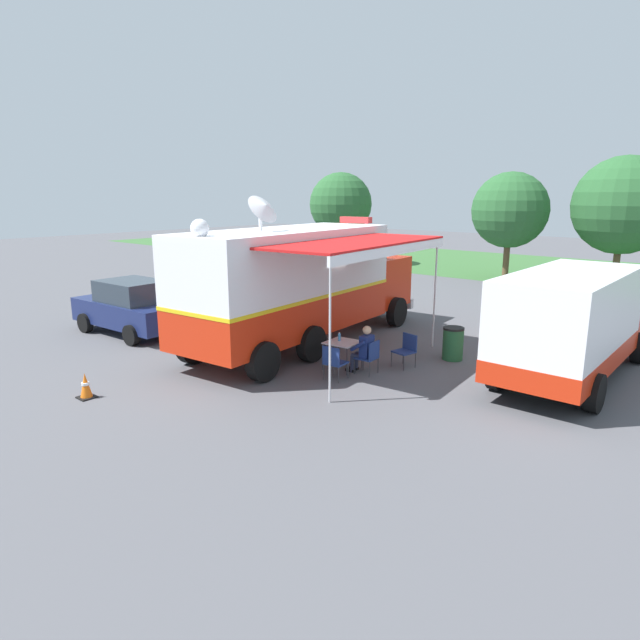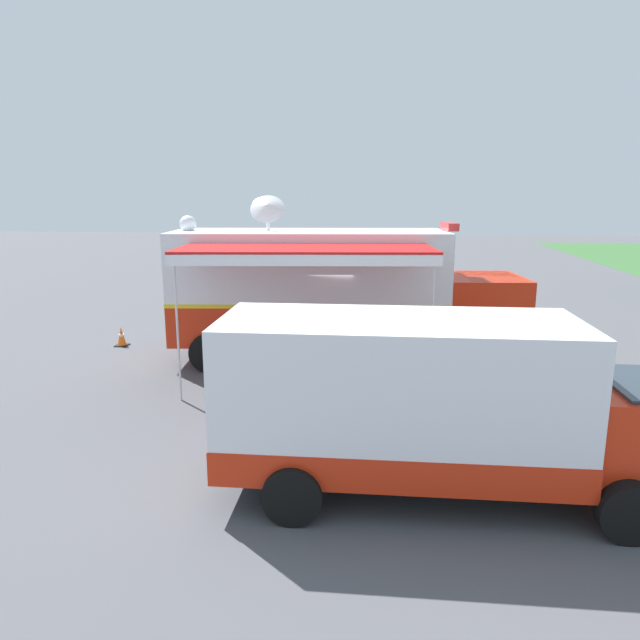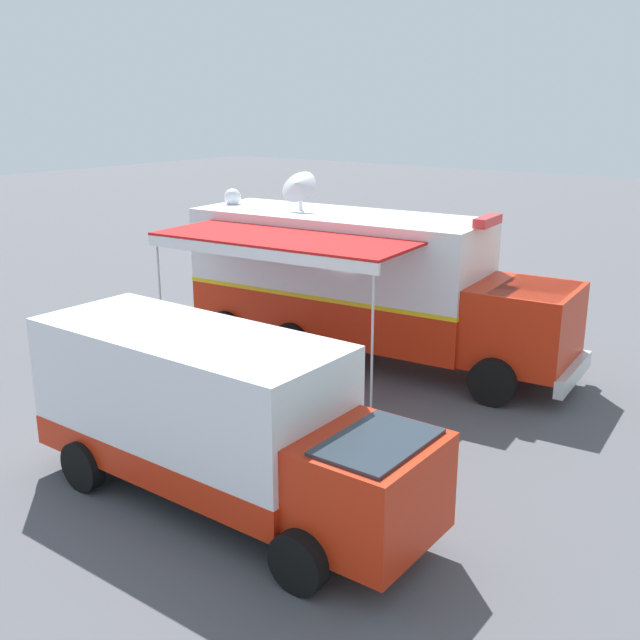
# 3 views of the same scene
# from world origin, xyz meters

# --- Properties ---
(ground_plane) EXTENTS (100.00, 100.00, 0.00)m
(ground_plane) POSITION_xyz_m (0.00, 0.00, 0.00)
(ground_plane) COLOR #515156
(grass_verge) EXTENTS (80.00, 14.00, 0.01)m
(grass_verge) POSITION_xyz_m (0.00, 22.98, 0.00)
(grass_verge) COLOR #386633
(grass_verge) RESTS_ON ground
(lot_stripe) EXTENTS (0.56, 4.79, 0.01)m
(lot_stripe) POSITION_xyz_m (-2.82, -0.10, 0.00)
(lot_stripe) COLOR silver
(lot_stripe) RESTS_ON ground
(command_truck) EXTENTS (5.55, 9.67, 4.53)m
(command_truck) POSITION_xyz_m (-0.04, 0.75, 1.94)
(command_truck) COLOR red
(command_truck) RESTS_ON ground
(folding_table) EXTENTS (0.87, 0.87, 0.73)m
(folding_table) POSITION_xyz_m (2.34, -0.38, 0.67)
(folding_table) COLOR silver
(folding_table) RESTS_ON ground
(water_bottle) EXTENTS (0.07, 0.07, 0.22)m
(water_bottle) POSITION_xyz_m (2.21, -0.36, 0.83)
(water_bottle) COLOR #4C99D8
(water_bottle) RESTS_ON folding_table
(folding_chair_at_table) EXTENTS (0.52, 0.52, 0.87)m
(folding_chair_at_table) POSITION_xyz_m (3.14, -0.29, 0.51)
(folding_chair_at_table) COLOR navy
(folding_chair_at_table) RESTS_ON ground
(folding_chair_beside_table) EXTENTS (0.52, 0.52, 0.87)m
(folding_chair_beside_table) POSITION_xyz_m (2.74, -1.23, 0.51)
(folding_chair_beside_table) COLOR navy
(folding_chair_beside_table) RESTS_ON ground
(folding_chair_spare_by_truck) EXTENTS (0.57, 0.57, 0.87)m
(folding_chair_spare_by_truck) POSITION_xyz_m (3.50, 0.87, 0.51)
(folding_chair_spare_by_truck) COLOR navy
(folding_chair_spare_by_truck) RESTS_ON ground
(seated_responder) EXTENTS (0.69, 0.59, 1.25)m
(seated_responder) POSITION_xyz_m (2.95, -0.31, 0.65)
(seated_responder) COLOR navy
(seated_responder) RESTS_ON ground
(trash_bin) EXTENTS (0.57, 0.57, 0.91)m
(trash_bin) POSITION_xyz_m (4.14, 2.24, 0.46)
(trash_bin) COLOR #235B33
(trash_bin) RESTS_ON ground
(traffic_cone) EXTENTS (0.36, 0.36, 0.58)m
(traffic_cone) POSITION_xyz_m (-0.72, -5.75, 0.28)
(traffic_cone) COLOR black
(traffic_cone) RESTS_ON ground
(support_truck) EXTENTS (2.41, 6.83, 2.70)m
(support_truck) POSITION_xyz_m (7.06, 2.72, 1.39)
(support_truck) COLOR white
(support_truck) RESTS_ON ground
(car_behind_truck) EXTENTS (4.29, 2.19, 1.76)m
(car_behind_truck) POSITION_xyz_m (-5.18, -1.93, 0.88)
(car_behind_truck) COLOR navy
(car_behind_truck) RESTS_ON ground
(tree_far_left) EXTENTS (3.98, 3.98, 5.83)m
(tree_far_left) POSITION_xyz_m (-11.29, 16.65, 3.83)
(tree_far_left) COLOR brown
(tree_far_left) RESTS_ON ground
(tree_left_of_centre) EXTENTS (3.91, 3.91, 5.61)m
(tree_left_of_centre) POSITION_xyz_m (-0.47, 17.18, 3.64)
(tree_left_of_centre) COLOR brown
(tree_left_of_centre) RESTS_ON ground
(tree_right_of_centre) EXTENTS (4.68, 4.68, 6.28)m
(tree_right_of_centre) POSITION_xyz_m (4.51, 18.53, 3.93)
(tree_right_of_centre) COLOR brown
(tree_right_of_centre) RESTS_ON ground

